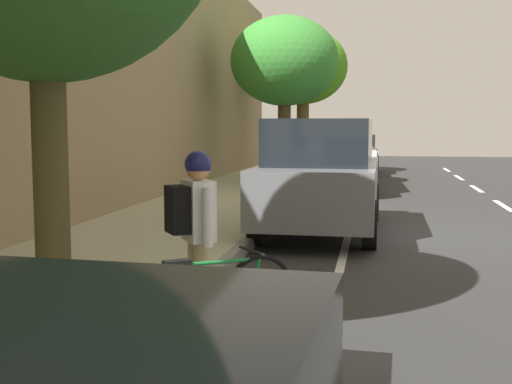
{
  "coord_description": "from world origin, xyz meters",
  "views": [
    {
      "loc": [
        0.14,
        11.64,
        1.9
      ],
      "look_at": [
        1.14,
        6.11,
        1.32
      ],
      "focal_mm": 46.41,
      "sensor_mm": 36.0,
      "label": 1
    }
  ],
  "objects_px": {
    "street_tree_near_cyclist": "(303,68)",
    "parked_suv_white_second": "(340,155)",
    "bicycle_at_curb": "(207,298)",
    "street_tree_mid_block": "(285,62)",
    "parked_suv_grey_mid": "(322,174)",
    "parked_sedan_tan_nearest": "(355,154)",
    "cyclist_with_backpack": "(195,220)"
  },
  "relations": [
    {
      "from": "bicycle_at_curb",
      "to": "street_tree_near_cyclist",
      "type": "bearing_deg",
      "value": -86.24
    },
    {
      "from": "street_tree_near_cyclist",
      "to": "street_tree_mid_block",
      "type": "bearing_deg",
      "value": 90.0
    },
    {
      "from": "street_tree_mid_block",
      "to": "bicycle_at_curb",
      "type": "bearing_deg",
      "value": 95.11
    },
    {
      "from": "parked_suv_white_second",
      "to": "parked_suv_grey_mid",
      "type": "height_order",
      "value": "same"
    },
    {
      "from": "cyclist_with_backpack",
      "to": "street_tree_mid_block",
      "type": "bearing_deg",
      "value": -85.62
    },
    {
      "from": "street_tree_near_cyclist",
      "to": "parked_suv_white_second",
      "type": "bearing_deg",
      "value": 105.66
    },
    {
      "from": "bicycle_at_curb",
      "to": "street_tree_near_cyclist",
      "type": "distance_m",
      "value": 20.29
    },
    {
      "from": "parked_sedan_tan_nearest",
      "to": "street_tree_near_cyclist",
      "type": "bearing_deg",
      "value": 13.32
    },
    {
      "from": "bicycle_at_curb",
      "to": "street_tree_near_cyclist",
      "type": "height_order",
      "value": "street_tree_near_cyclist"
    },
    {
      "from": "parked_sedan_tan_nearest",
      "to": "street_tree_near_cyclist",
      "type": "relative_size",
      "value": 0.82
    },
    {
      "from": "parked_sedan_tan_nearest",
      "to": "parked_suv_white_second",
      "type": "relative_size",
      "value": 0.93
    },
    {
      "from": "parked_suv_grey_mid",
      "to": "cyclist_with_backpack",
      "type": "height_order",
      "value": "parked_suv_grey_mid"
    },
    {
      "from": "parked_suv_grey_mid",
      "to": "street_tree_mid_block",
      "type": "xyz_separation_m",
      "value": [
        1.83,
        -8.56,
        2.76
      ]
    },
    {
      "from": "parked_suv_grey_mid",
      "to": "bicycle_at_curb",
      "type": "bearing_deg",
      "value": 85.1
    },
    {
      "from": "bicycle_at_curb",
      "to": "street_tree_near_cyclist",
      "type": "xyz_separation_m",
      "value": [
        1.31,
        -19.91,
        3.68
      ]
    },
    {
      "from": "bicycle_at_curb",
      "to": "street_tree_mid_block",
      "type": "distance_m",
      "value": 15.08
    },
    {
      "from": "parked_suv_white_second",
      "to": "parked_suv_grey_mid",
      "type": "bearing_deg",
      "value": 90.45
    },
    {
      "from": "parked_sedan_tan_nearest",
      "to": "cyclist_with_backpack",
      "type": "distance_m",
      "value": 19.97
    },
    {
      "from": "cyclist_with_backpack",
      "to": "parked_sedan_tan_nearest",
      "type": "bearing_deg",
      "value": -92.56
    },
    {
      "from": "parked_suv_grey_mid",
      "to": "street_tree_mid_block",
      "type": "height_order",
      "value": "street_tree_mid_block"
    },
    {
      "from": "parked_sedan_tan_nearest",
      "to": "parked_suv_grey_mid",
      "type": "distance_m",
      "value": 14.31
    },
    {
      "from": "parked_suv_grey_mid",
      "to": "bicycle_at_curb",
      "type": "distance_m",
      "value": 6.13
    },
    {
      "from": "cyclist_with_backpack",
      "to": "street_tree_mid_block",
      "type": "xyz_separation_m",
      "value": [
        1.09,
        -14.19,
        2.78
      ]
    },
    {
      "from": "cyclist_with_backpack",
      "to": "street_tree_near_cyclist",
      "type": "bearing_deg",
      "value": -86.81
    },
    {
      "from": "parked_suv_grey_mid",
      "to": "street_tree_mid_block",
      "type": "distance_m",
      "value": 9.18
    },
    {
      "from": "parked_sedan_tan_nearest",
      "to": "parked_suv_grey_mid",
      "type": "bearing_deg",
      "value": 89.4
    },
    {
      "from": "parked_suv_grey_mid",
      "to": "bicycle_at_curb",
      "type": "relative_size",
      "value": 3.4
    },
    {
      "from": "parked_suv_white_second",
      "to": "bicycle_at_curb",
      "type": "distance_m",
      "value": 13.62
    },
    {
      "from": "parked_suv_grey_mid",
      "to": "bicycle_at_curb",
      "type": "xyz_separation_m",
      "value": [
        0.52,
        6.07,
        -0.64
      ]
    },
    {
      "from": "parked_suv_white_second",
      "to": "street_tree_mid_block",
      "type": "distance_m",
      "value": 3.44
    },
    {
      "from": "parked_sedan_tan_nearest",
      "to": "cyclist_with_backpack",
      "type": "height_order",
      "value": "cyclist_with_backpack"
    },
    {
      "from": "bicycle_at_curb",
      "to": "parked_suv_grey_mid",
      "type": "bearing_deg",
      "value": -94.9
    }
  ]
}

